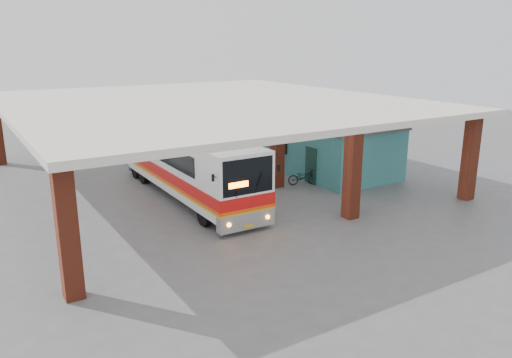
{
  "coord_description": "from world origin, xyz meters",
  "views": [
    {
      "loc": [
        -12.12,
        -19.12,
        7.81
      ],
      "look_at": [
        -0.24,
        0.0,
        1.61
      ],
      "focal_mm": 35.0,
      "sensor_mm": 36.0,
      "label": 1
    }
  ],
  "objects": [
    {
      "name": "ground",
      "position": [
        0.0,
        0.0,
        0.0
      ],
      "size": [
        90.0,
        90.0,
        0.0
      ],
      "primitive_type": "plane",
      "color": "#515154",
      "rests_on": "ground"
    },
    {
      "name": "pedestrian",
      "position": [
        3.91,
        -2.36,
        0.86
      ],
      "size": [
        0.75,
        0.69,
        1.71
      ],
      "primitive_type": "imported",
      "rotation": [
        0.0,
        0.0,
        3.74
      ],
      "color": "red",
      "rests_on": "ground"
    },
    {
      "name": "canopy_roof",
      "position": [
        0.5,
        6.5,
        4.5
      ],
      "size": [
        21.0,
        23.0,
        0.3
      ],
      "primitive_type": "cube",
      "color": "silver",
      "rests_on": "brick_columns"
    },
    {
      "name": "shop_building",
      "position": [
        7.49,
        4.0,
        1.56
      ],
      "size": [
        5.2,
        8.2,
        3.11
      ],
      "color": "#2C6C6F",
      "rests_on": "ground"
    },
    {
      "name": "brick_columns",
      "position": [
        1.43,
        5.0,
        2.17
      ],
      "size": [
        20.1,
        21.6,
        4.35
      ],
      "color": "maroon",
      "rests_on": "ground"
    },
    {
      "name": "coach_bus",
      "position": [
        -1.97,
        3.91,
        1.82
      ],
      "size": [
        2.79,
        12.63,
        3.67
      ],
      "rotation": [
        0.0,
        0.0,
        -0.01
      ],
      "color": "white",
      "rests_on": "ground"
    },
    {
      "name": "motorcycle",
      "position": [
        4.46,
        2.52,
        0.46
      ],
      "size": [
        1.85,
        1.22,
        0.92
      ],
      "primitive_type": "imported",
      "rotation": [
        0.0,
        0.0,
        1.19
      ],
      "color": "black",
      "rests_on": "ground"
    },
    {
      "name": "red_chair",
      "position": [
        4.91,
        7.76,
        0.33
      ],
      "size": [
        0.46,
        0.46,
        0.71
      ],
      "rotation": [
        0.0,
        0.0,
        0.29
      ],
      "color": "red",
      "rests_on": "ground"
    }
  ]
}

